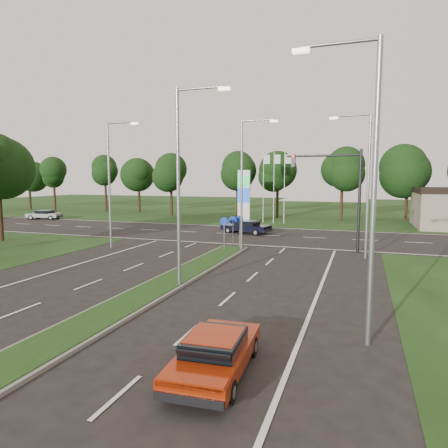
% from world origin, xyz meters
% --- Properties ---
extents(ground, '(160.00, 160.00, 0.00)m').
position_xyz_m(ground, '(0.00, 0.00, 0.00)').
color(ground, black).
rests_on(ground, ground).
extents(verge_far, '(160.00, 50.00, 0.02)m').
position_xyz_m(verge_far, '(0.00, 55.00, 0.00)').
color(verge_far, black).
rests_on(verge_far, ground).
extents(cross_road, '(160.00, 12.00, 0.02)m').
position_xyz_m(cross_road, '(0.00, 24.00, 0.00)').
color(cross_road, black).
rests_on(cross_road, ground).
extents(median_kerb, '(2.00, 26.00, 0.12)m').
position_xyz_m(median_kerb, '(0.00, 4.00, 0.06)').
color(median_kerb, slate).
rests_on(median_kerb, ground).
extents(streetlight_median_near, '(2.53, 0.22, 9.00)m').
position_xyz_m(streetlight_median_near, '(1.00, 6.00, 5.08)').
color(streetlight_median_near, gray).
rests_on(streetlight_median_near, ground).
extents(streetlight_median_far, '(2.53, 0.22, 9.00)m').
position_xyz_m(streetlight_median_far, '(1.00, 16.00, 5.08)').
color(streetlight_median_far, gray).
rests_on(streetlight_median_far, ground).
extents(streetlight_left_far, '(2.53, 0.22, 9.00)m').
position_xyz_m(streetlight_left_far, '(-8.30, 14.00, 5.08)').
color(streetlight_left_far, gray).
rests_on(streetlight_left_far, ground).
extents(streetlight_right_far, '(2.53, 0.22, 9.00)m').
position_xyz_m(streetlight_right_far, '(8.80, 16.00, 5.08)').
color(streetlight_right_far, gray).
rests_on(streetlight_right_far, ground).
extents(streetlight_right_near, '(2.53, 0.22, 9.00)m').
position_xyz_m(streetlight_right_near, '(8.80, 2.00, 5.08)').
color(streetlight_right_near, gray).
rests_on(streetlight_right_near, ground).
extents(traffic_signal, '(5.10, 0.42, 7.00)m').
position_xyz_m(traffic_signal, '(7.19, 18.00, 4.65)').
color(traffic_signal, black).
rests_on(traffic_signal, ground).
extents(median_signs, '(1.16, 1.76, 2.38)m').
position_xyz_m(median_signs, '(0.00, 16.40, 1.71)').
color(median_signs, gray).
rests_on(median_signs, ground).
extents(gas_pylon, '(5.80, 1.26, 8.00)m').
position_xyz_m(gas_pylon, '(-3.79, 33.05, 3.20)').
color(gas_pylon, silver).
rests_on(gas_pylon, ground).
extents(tree_left_far, '(5.20, 5.20, 8.86)m').
position_xyz_m(tree_left_far, '(-17.90, 13.93, 6.11)').
color(tree_left_far, black).
rests_on(tree_left_far, ground).
extents(treeline_far, '(6.00, 6.00, 9.90)m').
position_xyz_m(treeline_far, '(0.10, 39.93, 6.83)').
color(treeline_far, black).
rests_on(treeline_far, ground).
extents(red_sedan, '(1.86, 4.04, 1.09)m').
position_xyz_m(red_sedan, '(5.25, -1.21, 0.58)').
color(red_sedan, '#982208').
rests_on(red_sedan, ground).
extents(navy_sedan, '(4.67, 2.66, 1.21)m').
position_xyz_m(navy_sedan, '(-1.31, 24.59, 0.65)').
color(navy_sedan, black).
rests_on(navy_sedan, ground).
extents(far_car_a, '(4.26, 2.60, 1.14)m').
position_xyz_m(far_car_a, '(-28.70, 28.95, 0.61)').
color(far_car_a, '#9E9E9E').
rests_on(far_car_a, ground).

